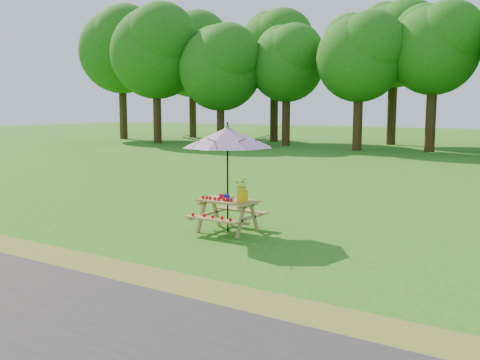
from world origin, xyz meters
The scene contains 8 objects.
ground centered at (0.00, 0.00, 0.00)m, with size 120.00×120.00×0.00m, color #257115.
drygrass_strip centered at (0.00, -2.80, 0.00)m, with size 120.00×1.20×0.01m, color olive.
treeline centered at (0.00, 22.00, 8.00)m, with size 60.00×12.00×16.00m, color #1E6210, non-canonical shape.
picnic_table centered at (0.83, 0.50, 0.33)m, with size 1.20×1.32×0.67m.
patio_umbrella centered at (0.83, 0.50, 1.95)m, with size 2.19×2.19×2.25m.
produce_bins centered at (0.78, 0.52, 0.72)m, with size 0.29×0.37×0.13m.
tomatoes_row centered at (0.68, 0.32, 0.71)m, with size 0.77×0.13×0.07m, color red, non-canonical shape.
flower_bucket centered at (1.20, 0.48, 0.93)m, with size 0.35×0.32×0.49m.
Camera 1 is at (6.86, -8.44, 2.55)m, focal length 40.00 mm.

